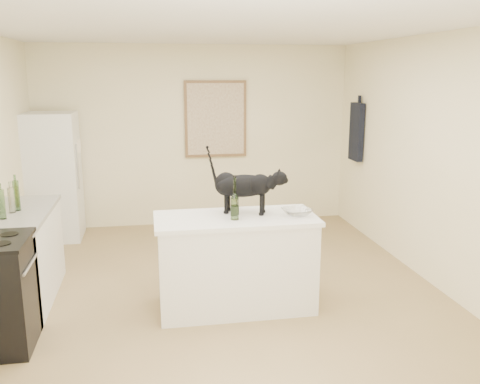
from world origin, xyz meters
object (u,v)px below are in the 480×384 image
Objects in this scene: black_cat at (243,189)px; wine_bottle at (235,200)px; glass_bowl at (297,212)px; fridge at (53,177)px.

black_cat is 0.24m from wine_bottle.
glass_bowl is (0.48, -0.18, -0.20)m from black_cat.
glass_bowl is (0.59, 0.03, -0.15)m from wine_bottle.
wine_bottle is 0.61m from glass_bowl.
wine_bottle reaches higher than glass_bowl.
wine_bottle is (-0.12, -0.21, -0.06)m from black_cat.
fridge is 3.34m from wine_bottle.
fridge reaches higher than black_cat.
fridge is 4.75× the size of wine_bottle.
fridge is at bearing 127.45° from wine_bottle.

